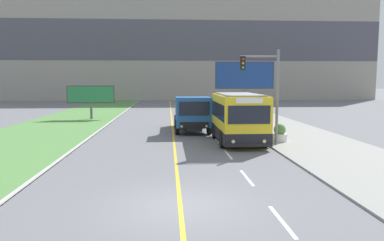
{
  "coord_description": "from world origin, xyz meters",
  "views": [
    {
      "loc": [
        -0.35,
        -11.13,
        3.86
      ],
      "look_at": [
        1.1,
        11.45,
        1.4
      ],
      "focal_mm": 35.0,
      "sensor_mm": 36.0,
      "label": 1
    }
  ],
  "objects_px": {
    "city_bus": "(239,118)",
    "planter_round_near": "(280,134)",
    "planter_round_third": "(249,118)",
    "traffic_light_mast": "(266,85)",
    "billboard_large": "(245,76)",
    "billboard_small": "(91,95)",
    "planter_round_second": "(264,124)",
    "dump_truck": "(192,115)"
  },
  "relations": [
    {
      "from": "city_bus",
      "to": "planter_round_near",
      "type": "distance_m",
      "value": 2.73
    },
    {
      "from": "city_bus",
      "to": "planter_round_near",
      "type": "height_order",
      "value": "city_bus"
    },
    {
      "from": "planter_round_third",
      "to": "traffic_light_mast",
      "type": "bearing_deg",
      "value": -97.22
    },
    {
      "from": "city_bus",
      "to": "billboard_large",
      "type": "height_order",
      "value": "billboard_large"
    },
    {
      "from": "city_bus",
      "to": "billboard_small",
      "type": "relative_size",
      "value": 1.31
    },
    {
      "from": "planter_round_second",
      "to": "billboard_small",
      "type": "bearing_deg",
      "value": 145.41
    },
    {
      "from": "planter_round_near",
      "to": "dump_truck",
      "type": "bearing_deg",
      "value": 136.04
    },
    {
      "from": "city_bus",
      "to": "billboard_small",
      "type": "height_order",
      "value": "billboard_small"
    },
    {
      "from": "city_bus",
      "to": "planter_round_near",
      "type": "xyz_separation_m",
      "value": [
        2.55,
        -0.09,
        -0.97
      ]
    },
    {
      "from": "traffic_light_mast",
      "to": "city_bus",
      "type": "bearing_deg",
      "value": 139.35
    },
    {
      "from": "city_bus",
      "to": "traffic_light_mast",
      "type": "bearing_deg",
      "value": -40.65
    },
    {
      "from": "planter_round_near",
      "to": "traffic_light_mast",
      "type": "bearing_deg",
      "value": -137.77
    },
    {
      "from": "planter_round_near",
      "to": "planter_round_second",
      "type": "xyz_separation_m",
      "value": [
        0.27,
        4.72,
        0.02
      ]
    },
    {
      "from": "dump_truck",
      "to": "billboard_small",
      "type": "relative_size",
      "value": 1.43
    },
    {
      "from": "traffic_light_mast",
      "to": "billboard_small",
      "type": "relative_size",
      "value": 1.21
    },
    {
      "from": "city_bus",
      "to": "planter_round_second",
      "type": "distance_m",
      "value": 5.51
    },
    {
      "from": "dump_truck",
      "to": "billboard_large",
      "type": "xyz_separation_m",
      "value": [
        6.29,
        11.81,
        2.91
      ]
    },
    {
      "from": "dump_truck",
      "to": "billboard_large",
      "type": "relative_size",
      "value": 1.07
    },
    {
      "from": "traffic_light_mast",
      "to": "billboard_large",
      "type": "relative_size",
      "value": 0.9
    },
    {
      "from": "city_bus",
      "to": "traffic_light_mast",
      "type": "relative_size",
      "value": 1.08
    },
    {
      "from": "city_bus",
      "to": "planter_round_second",
      "type": "height_order",
      "value": "city_bus"
    },
    {
      "from": "traffic_light_mast",
      "to": "planter_round_near",
      "type": "relative_size",
      "value": 5.11
    },
    {
      "from": "planter_round_second",
      "to": "planter_round_third",
      "type": "distance_m",
      "value": 4.72
    },
    {
      "from": "billboard_small",
      "to": "planter_round_near",
      "type": "distance_m",
      "value": 20.79
    },
    {
      "from": "city_bus",
      "to": "billboard_large",
      "type": "relative_size",
      "value": 0.98
    },
    {
      "from": "planter_round_second",
      "to": "planter_round_near",
      "type": "bearing_deg",
      "value": -93.29
    },
    {
      "from": "city_bus",
      "to": "planter_round_second",
      "type": "relative_size",
      "value": 5.31
    },
    {
      "from": "planter_round_near",
      "to": "planter_round_third",
      "type": "xyz_separation_m",
      "value": [
        0.14,
        9.44,
        0.02
      ]
    },
    {
      "from": "dump_truck",
      "to": "planter_round_second",
      "type": "bearing_deg",
      "value": -1.96
    },
    {
      "from": "planter_round_third",
      "to": "planter_round_near",
      "type": "bearing_deg",
      "value": -90.86
    },
    {
      "from": "planter_round_near",
      "to": "billboard_small",
      "type": "bearing_deg",
      "value": 134.17
    },
    {
      "from": "billboard_small",
      "to": "planter_round_near",
      "type": "height_order",
      "value": "billboard_small"
    },
    {
      "from": "traffic_light_mast",
      "to": "planter_round_near",
      "type": "distance_m",
      "value": 3.42
    },
    {
      "from": "dump_truck",
      "to": "billboard_small",
      "type": "distance_m",
      "value": 13.69
    },
    {
      "from": "traffic_light_mast",
      "to": "planter_round_second",
      "type": "relative_size",
      "value": 4.9
    },
    {
      "from": "billboard_large",
      "to": "planter_round_second",
      "type": "bearing_deg",
      "value": -94.44
    },
    {
      "from": "billboard_large",
      "to": "billboard_small",
      "type": "xyz_separation_m",
      "value": [
        -15.63,
        -1.85,
        -1.86
      ]
    },
    {
      "from": "planter_round_third",
      "to": "planter_round_second",
      "type": "bearing_deg",
      "value": -88.42
    },
    {
      "from": "dump_truck",
      "to": "billboard_small",
      "type": "bearing_deg",
      "value": 133.2
    },
    {
      "from": "dump_truck",
      "to": "planter_round_second",
      "type": "height_order",
      "value": "dump_truck"
    },
    {
      "from": "city_bus",
      "to": "billboard_small",
      "type": "bearing_deg",
      "value": 128.8
    },
    {
      "from": "billboard_small",
      "to": "planter_round_third",
      "type": "height_order",
      "value": "billboard_small"
    }
  ]
}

